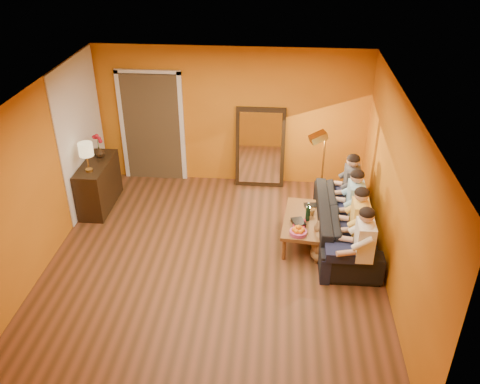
# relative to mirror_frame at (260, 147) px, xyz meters

# --- Properties ---
(room_shell) EXTENTS (5.00, 5.50, 2.60)m
(room_shell) POSITION_rel_mirror_frame_xyz_m (-0.55, -2.26, 0.54)
(room_shell) COLOR brown
(room_shell) RESTS_ON ground
(white_accent) EXTENTS (0.02, 1.90, 2.58)m
(white_accent) POSITION_rel_mirror_frame_xyz_m (-3.04, -0.88, 0.54)
(white_accent) COLOR white
(white_accent) RESTS_ON wall_left
(doorway_recess) EXTENTS (1.06, 0.30, 2.10)m
(doorway_recess) POSITION_rel_mirror_frame_xyz_m (-2.05, 0.20, 0.29)
(doorway_recess) COLOR #3F2D19
(doorway_recess) RESTS_ON floor
(door_jamb_left) EXTENTS (0.08, 0.06, 2.20)m
(door_jamb_left) POSITION_rel_mirror_frame_xyz_m (-2.62, 0.08, 0.29)
(door_jamb_left) COLOR white
(door_jamb_left) RESTS_ON wall_back
(door_jamb_right) EXTENTS (0.08, 0.06, 2.20)m
(door_jamb_right) POSITION_rel_mirror_frame_xyz_m (-1.48, 0.08, 0.29)
(door_jamb_right) COLOR white
(door_jamb_right) RESTS_ON wall_back
(door_header) EXTENTS (1.22, 0.06, 0.08)m
(door_header) POSITION_rel_mirror_frame_xyz_m (-2.05, 0.08, 1.36)
(door_header) COLOR white
(door_header) RESTS_ON wall_back
(mirror_frame) EXTENTS (0.92, 0.27, 1.51)m
(mirror_frame) POSITION_rel_mirror_frame_xyz_m (0.00, 0.00, 0.00)
(mirror_frame) COLOR black
(mirror_frame) RESTS_ON floor
(mirror_glass) EXTENTS (0.78, 0.21, 1.35)m
(mirror_glass) POSITION_rel_mirror_frame_xyz_m (0.00, -0.04, 0.00)
(mirror_glass) COLOR white
(mirror_glass) RESTS_ON mirror_frame
(sideboard) EXTENTS (0.44, 1.18, 0.85)m
(sideboard) POSITION_rel_mirror_frame_xyz_m (-2.79, -1.08, -0.34)
(sideboard) COLOR black
(sideboard) RESTS_ON floor
(table_lamp) EXTENTS (0.24, 0.24, 0.51)m
(table_lamp) POSITION_rel_mirror_frame_xyz_m (-2.79, -1.38, 0.34)
(table_lamp) COLOR beige
(table_lamp) RESTS_ON sideboard
(sofa) EXTENTS (2.29, 0.89, 0.67)m
(sofa) POSITION_rel_mirror_frame_xyz_m (1.45, -1.81, -0.43)
(sofa) COLOR black
(sofa) RESTS_ON floor
(coffee_table) EXTENTS (0.73, 1.27, 0.42)m
(coffee_table) POSITION_rel_mirror_frame_xyz_m (0.79, -1.87, -0.55)
(coffee_table) COLOR brown
(coffee_table) RESTS_ON floor
(floor_lamp) EXTENTS (0.36, 0.32, 1.44)m
(floor_lamp) POSITION_rel_mirror_frame_xyz_m (1.11, -0.87, -0.04)
(floor_lamp) COLOR gold
(floor_lamp) RESTS_ON floor
(dog) EXTENTS (0.45, 0.58, 0.60)m
(dog) POSITION_rel_mirror_frame_xyz_m (1.06, -2.30, -0.46)
(dog) COLOR #8E6040
(dog) RESTS_ON floor
(person_far_left) EXTENTS (0.70, 0.44, 1.22)m
(person_far_left) POSITION_rel_mirror_frame_xyz_m (1.58, -2.81, -0.15)
(person_far_left) COLOR white
(person_far_left) RESTS_ON sofa
(person_mid_left) EXTENTS (0.70, 0.44, 1.22)m
(person_mid_left) POSITION_rel_mirror_frame_xyz_m (1.58, -2.26, -0.15)
(person_mid_left) COLOR #E9BA4D
(person_mid_left) RESTS_ON sofa
(person_mid_right) EXTENTS (0.70, 0.44, 1.22)m
(person_mid_right) POSITION_rel_mirror_frame_xyz_m (1.58, -1.71, -0.15)
(person_mid_right) COLOR #91C5E1
(person_mid_right) RESTS_ON sofa
(person_far_right) EXTENTS (0.70, 0.44, 1.22)m
(person_far_right) POSITION_rel_mirror_frame_xyz_m (1.58, -1.16, -0.15)
(person_far_right) COLOR #35353A
(person_far_right) RESTS_ON sofa
(fruit_bowl) EXTENTS (0.26, 0.26, 0.16)m
(fruit_bowl) POSITION_rel_mirror_frame_xyz_m (0.69, -2.32, -0.26)
(fruit_bowl) COLOR #C44580
(fruit_bowl) RESTS_ON coffee_table
(wine_bottle) EXTENTS (0.07, 0.07, 0.31)m
(wine_bottle) POSITION_rel_mirror_frame_xyz_m (0.84, -1.92, -0.18)
(wine_bottle) COLOR black
(wine_bottle) RESTS_ON coffee_table
(tumbler) EXTENTS (0.14, 0.14, 0.10)m
(tumbler) POSITION_rel_mirror_frame_xyz_m (0.91, -1.75, -0.29)
(tumbler) COLOR #B27F3F
(tumbler) RESTS_ON coffee_table
(laptop) EXTENTS (0.36, 0.25, 0.03)m
(laptop) POSITION_rel_mirror_frame_xyz_m (0.97, -1.52, -0.33)
(laptop) COLOR black
(laptop) RESTS_ON coffee_table
(book_lower) EXTENTS (0.24, 0.28, 0.02)m
(book_lower) POSITION_rel_mirror_frame_xyz_m (0.61, -2.07, -0.33)
(book_lower) COLOR black
(book_lower) RESTS_ON coffee_table
(book_mid) EXTENTS (0.21, 0.27, 0.02)m
(book_mid) POSITION_rel_mirror_frame_xyz_m (0.62, -2.06, -0.31)
(book_mid) COLOR #B21424
(book_mid) RESTS_ON book_lower
(book_upper) EXTENTS (0.24, 0.28, 0.02)m
(book_upper) POSITION_rel_mirror_frame_xyz_m (0.61, -2.08, -0.29)
(book_upper) COLOR black
(book_upper) RESTS_ON book_mid
(vase) EXTENTS (0.17, 0.17, 0.18)m
(vase) POSITION_rel_mirror_frame_xyz_m (-2.79, -0.83, 0.18)
(vase) COLOR black
(vase) RESTS_ON sideboard
(flowers) EXTENTS (0.17, 0.17, 0.45)m
(flowers) POSITION_rel_mirror_frame_xyz_m (-2.79, -0.83, 0.43)
(flowers) COLOR #B21424
(flowers) RESTS_ON vase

